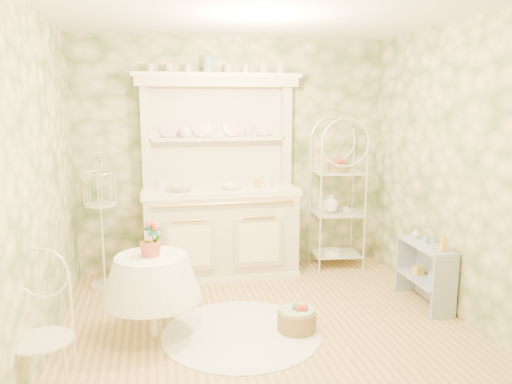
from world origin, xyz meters
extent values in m
plane|color=tan|center=(0.00, 0.00, 0.00)|extent=(3.60, 3.60, 0.00)
plane|color=white|center=(0.00, 0.00, 2.70)|extent=(3.60, 3.60, 0.00)
plane|color=beige|center=(-1.80, 0.00, 1.35)|extent=(3.60, 3.60, 0.00)
plane|color=beige|center=(1.80, 0.00, 1.35)|extent=(3.60, 3.60, 0.00)
plane|color=beige|center=(0.00, 1.80, 1.35)|extent=(3.60, 3.60, 0.00)
plane|color=beige|center=(0.00, -1.80, 1.35)|extent=(3.60, 3.60, 0.00)
cube|color=silver|center=(-0.20, 1.52, 1.15)|extent=(1.87, 0.61, 2.29)
cube|color=white|center=(1.21, 1.57, 0.92)|extent=(0.60, 0.46, 1.84)
cube|color=#9DA8BF|center=(1.65, 0.28, 0.31)|extent=(0.34, 0.74, 0.61)
cylinder|color=white|center=(-0.97, 0.11, 0.30)|extent=(0.72, 0.72, 0.60)
cube|color=white|center=(-1.68, -0.73, 0.50)|extent=(0.53, 0.53, 1.00)
cube|color=white|center=(-1.49, 1.39, 0.77)|extent=(0.36, 0.36, 1.53)
cylinder|color=olive|center=(0.25, -0.04, 0.11)|extent=(0.40, 0.40, 0.21)
cylinder|color=white|center=(-0.23, 0.00, 0.01)|extent=(1.55, 1.55, 0.01)
imported|color=white|center=(-0.64, 1.46, 1.02)|extent=(0.31, 0.31, 0.07)
imported|color=white|center=(-0.08, 1.49, 1.02)|extent=(0.23, 0.23, 0.07)
imported|color=white|center=(-0.56, 1.68, 1.61)|extent=(0.16, 0.16, 0.10)
imported|color=white|center=(0.15, 1.68, 1.61)|extent=(0.11, 0.11, 0.08)
imported|color=#3F7238|center=(-0.95, 0.11, 0.85)|extent=(0.17, 0.15, 0.28)
imported|color=gold|center=(1.67, 0.04, 0.68)|extent=(0.08, 0.08, 0.18)
imported|color=#72A5B7|center=(1.66, 0.30, 0.65)|extent=(0.06, 0.06, 0.11)
imported|color=silver|center=(1.66, 0.50, 0.65)|extent=(0.10, 0.10, 0.10)
camera|label=1|loc=(-0.92, -3.97, 1.98)|focal=35.00mm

